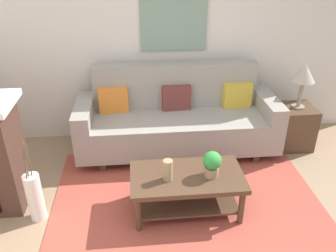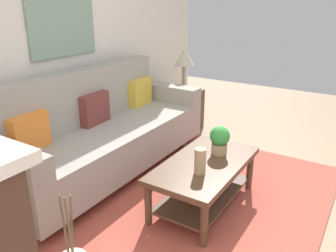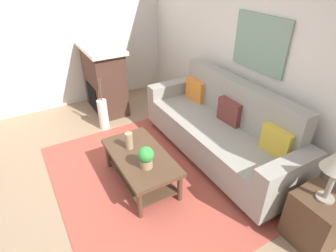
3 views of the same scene
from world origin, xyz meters
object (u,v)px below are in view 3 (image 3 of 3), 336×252
tabletop_vase (129,141)px  potted_plant_tabletop (146,157)px  throw_pillow_maroon (230,111)px  floor_vase (103,114)px  side_table (316,219)px  framed_painting (260,43)px  coffee_table (141,163)px  throw_pillow_orange (196,90)px  couch (221,130)px  fireplace (104,79)px  throw_pillow_mustard (277,141)px

tabletop_vase → potted_plant_tabletop: bearing=2.9°
throw_pillow_maroon → floor_vase: 2.03m
side_table → framed_painting: 2.05m
coffee_table → framed_painting: size_ratio=1.33×
throw_pillow_orange → framed_painting: framed_painting is taller
couch → coffee_table: (-0.05, -1.18, -0.12)m
side_table → fireplace: (-3.66, -0.82, 0.31)m
couch → fireplace: bearing=-157.5°
throw_pillow_maroon → side_table: throw_pillow_maroon is taller
fireplace → throw_pillow_maroon: bearing=25.3°
potted_plant_tabletop → side_table: potted_plant_tabletop is taller
side_table → floor_vase: side_table is taller
throw_pillow_mustard → side_table: 0.87m
tabletop_vase → side_table: (1.77, 1.16, -0.26)m
throw_pillow_maroon → coffee_table: 1.35m
couch → fireplace: fireplace is taller
couch → coffee_table: 1.18m
potted_plant_tabletop → side_table: 1.79m
side_table → floor_vase: 3.24m
tabletop_vase → side_table: size_ratio=0.38×
potted_plant_tabletop → floor_vase: bearing=178.1°
couch → throw_pillow_orange: size_ratio=6.87×
throw_pillow_orange → coffee_table: bearing=-60.3°
throw_pillow_maroon → fireplace: (-2.13, -1.01, -0.09)m
potted_plant_tabletop → throw_pillow_orange: bearing=126.1°
throw_pillow_maroon → fireplace: bearing=-154.7°
fireplace → framed_painting: (2.13, 1.35, 0.94)m
tabletop_vase → side_table: tabletop_vase is taller
throw_pillow_orange → throw_pillow_mustard: bearing=0.0°
potted_plant_tabletop → framed_painting: bearing=96.3°
throw_pillow_orange → couch: bearing=-8.9°
couch → floor_vase: 1.91m
throw_pillow_mustard → tabletop_vase: size_ratio=1.69×
floor_vase → throw_pillow_orange: bearing=60.3°
framed_painting → throw_pillow_mustard: bearing=-23.4°
fireplace → couch: bearing=22.5°
coffee_table → side_table: bearing=35.1°
tabletop_vase → coffee_table: bearing=15.3°
throw_pillow_maroon → potted_plant_tabletop: size_ratio=1.37×
tabletop_vase → throw_pillow_mustard: bearing=52.8°
throw_pillow_orange → side_table: throw_pillow_orange is taller
coffee_table → tabletop_vase: (-0.19, -0.05, 0.22)m
throw_pillow_maroon → coffee_table: (-0.05, -1.30, -0.37)m
tabletop_vase → framed_painting: size_ratio=0.26×
coffee_table → throw_pillow_orange: bearing=119.7°
floor_vase → framed_painting: size_ratio=0.61×
couch → coffee_table: couch is taller
throw_pillow_mustard → fireplace: size_ratio=0.31×
coffee_table → framed_painting: bearing=88.4°
couch → throw_pillow_mustard: couch is taller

